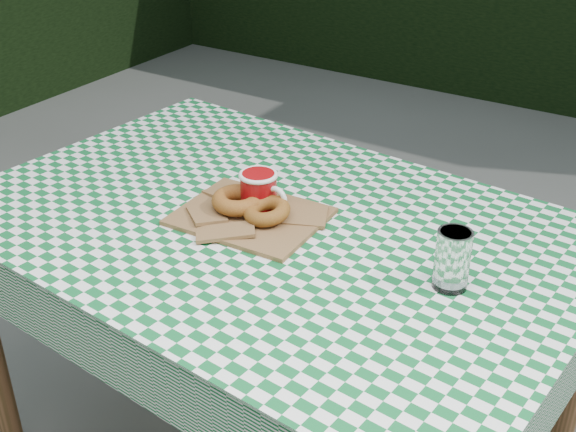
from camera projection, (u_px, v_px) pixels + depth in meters
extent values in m
cube|color=brown|center=(271.00, 362.00, 1.73)|extent=(1.36, 0.97, 0.75)
cube|color=#0E5B29|center=(269.00, 222.00, 1.55)|extent=(1.38, 1.00, 0.01)
cube|color=olive|center=(250.00, 215.00, 1.55)|extent=(0.31, 0.25, 0.02)
torus|color=#945E1E|center=(238.00, 200.00, 1.56)|extent=(0.13, 0.13, 0.03)
torus|color=brown|center=(267.00, 211.00, 1.52)|extent=(0.14, 0.14, 0.03)
cylinder|color=white|center=(452.00, 260.00, 1.31)|extent=(0.08, 0.08, 0.11)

